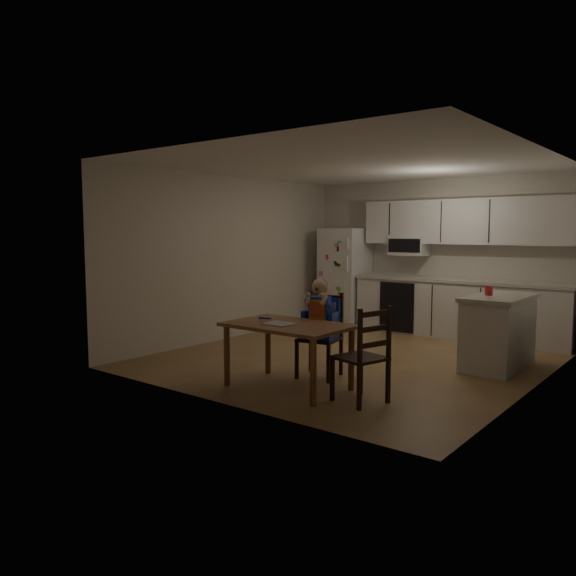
% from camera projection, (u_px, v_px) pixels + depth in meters
% --- Properties ---
extents(room, '(4.52, 5.01, 2.51)m').
position_uv_depth(room, '(375.00, 261.00, 7.63)').
color(room, brown).
rests_on(room, ground).
extents(refrigerator, '(0.72, 0.70, 1.70)m').
position_uv_depth(refrigerator, '(345.00, 277.00, 9.94)').
color(refrigerator, silver).
rests_on(refrigerator, ground).
extents(kitchen_run, '(3.37, 0.62, 2.15)m').
position_uv_depth(kitchen_run, '(459.00, 281.00, 8.74)').
color(kitchen_run, silver).
rests_on(kitchen_run, ground).
extents(kitchen_island, '(0.63, 1.20, 0.88)m').
position_uv_depth(kitchen_island, '(498.00, 332.00, 6.78)').
color(kitchen_island, silver).
rests_on(kitchen_island, ground).
extents(red_cup, '(0.09, 0.09, 0.11)m').
position_uv_depth(red_cup, '(489.00, 291.00, 6.76)').
color(red_cup, red).
rests_on(red_cup, kitchen_island).
extents(dining_table, '(1.29, 0.83, 0.69)m').
position_uv_depth(dining_table, '(288.00, 332.00, 5.89)').
color(dining_table, brown).
rests_on(dining_table, ground).
extents(napkin, '(0.29, 0.25, 0.01)m').
position_uv_depth(napkin, '(279.00, 324.00, 5.84)').
color(napkin, '#AAAAAF').
rests_on(napkin, dining_table).
extents(toddler_spoon, '(0.12, 0.06, 0.02)m').
position_uv_depth(toddler_spoon, '(264.00, 318.00, 6.21)').
color(toddler_spoon, '#1832AB').
rests_on(toddler_spoon, dining_table).
extents(chair_booster, '(0.50, 0.50, 1.13)m').
position_uv_depth(chair_booster, '(321.00, 317.00, 6.37)').
color(chair_booster, black).
rests_on(chair_booster, ground).
extents(chair_side, '(0.52, 0.52, 0.95)m').
position_uv_depth(chair_side, '(367.00, 349.00, 5.34)').
color(chair_side, black).
rests_on(chair_side, ground).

